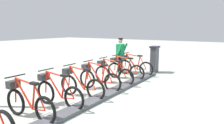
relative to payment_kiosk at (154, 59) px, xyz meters
The scene contains 11 objects.
ground_plane 4.63m from the payment_kiosk, 90.67° to the left, with size 60.00×60.00×0.00m, color #A2A69A.
dock_rail_base 4.62m from the payment_kiosk, 90.67° to the left, with size 0.44×8.25×0.10m, color #47474C.
payment_kiosk is the anchor object (origin of this frame).
bike_docked_0 1.22m from the payment_kiosk, 61.49° to the left, with size 1.72×0.54×1.02m.
bike_docked_1 2.08m from the payment_kiosk, 73.93° to the left, with size 1.72×0.54×1.02m.
bike_docked_2 2.98m from the payment_kiosk, 78.91° to the left, with size 1.72×0.54×1.02m.
bike_docked_3 3.90m from the payment_kiosk, 81.55° to the left, with size 1.72×0.54×1.02m.
bike_docked_4 4.82m from the payment_kiosk, 83.18° to the left, with size 1.72×0.54×1.02m.
bike_docked_5 5.75m from the payment_kiosk, 84.28° to the left, with size 1.72×0.54×1.02m.
bike_docked_6 6.67m from the payment_kiosk, 85.08° to the left, with size 1.72×0.54×1.02m.
worker_near_rack 1.66m from the payment_kiosk, 31.94° to the left, with size 0.47×0.64×1.66m.
Camera 1 is at (-3.60, 5.00, 2.15)m, focal length 33.83 mm.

